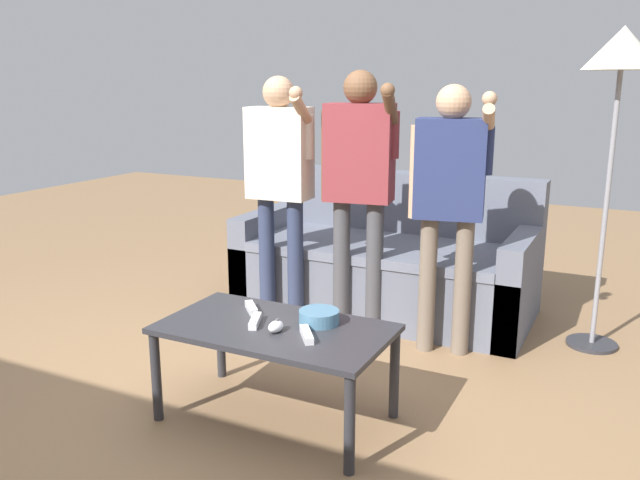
# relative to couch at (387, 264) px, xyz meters

# --- Properties ---
(ground_plane) EXTENTS (12.00, 12.00, 0.00)m
(ground_plane) POSITION_rel_couch_xyz_m (-0.11, -1.59, -0.30)
(ground_plane) COLOR #93704C
(couch) EXTENTS (1.87, 0.88, 0.87)m
(couch) POSITION_rel_couch_xyz_m (0.00, 0.00, 0.00)
(couch) COLOR slate
(couch) RESTS_ON ground
(coffee_table) EXTENTS (1.00, 0.56, 0.44)m
(coffee_table) POSITION_rel_couch_xyz_m (0.09, -1.61, 0.09)
(coffee_table) COLOR #2D2D33
(coffee_table) RESTS_ON ground
(snack_bowl) EXTENTS (0.18, 0.18, 0.06)m
(snack_bowl) POSITION_rel_couch_xyz_m (0.24, -1.49, 0.17)
(snack_bowl) COLOR teal
(snack_bowl) RESTS_ON coffee_table
(game_remote_nunchuk) EXTENTS (0.06, 0.09, 0.05)m
(game_remote_nunchuk) POSITION_rel_couch_xyz_m (0.12, -1.66, 0.16)
(game_remote_nunchuk) COLOR white
(game_remote_nunchuk) RESTS_ON coffee_table
(floor_lamp) EXTENTS (0.40, 0.40, 1.75)m
(floor_lamp) POSITION_rel_couch_xyz_m (1.29, -0.09, 1.25)
(floor_lamp) COLOR #2D2D33
(floor_lamp) RESTS_ON ground
(player_left) EXTENTS (0.45, 0.30, 1.51)m
(player_left) POSITION_rel_couch_xyz_m (-0.50, -0.54, 0.65)
(player_left) COLOR #2D3856
(player_left) RESTS_ON ground
(player_center) EXTENTS (0.48, 0.31, 1.54)m
(player_center) POSITION_rel_couch_xyz_m (-0.00, -0.49, 0.67)
(player_center) COLOR #47474C
(player_center) RESTS_ON ground
(player_right) EXTENTS (0.45, 0.28, 1.46)m
(player_right) POSITION_rel_couch_xyz_m (0.54, -0.55, 0.62)
(player_right) COLOR #756656
(player_right) RESTS_ON ground
(game_remote_wand_near) EXTENTS (0.09, 0.16, 0.03)m
(game_remote_wand_near) POSITION_rel_couch_xyz_m (-0.00, -1.63, 0.15)
(game_remote_wand_near) COLOR white
(game_remote_wand_near) RESTS_ON coffee_table
(game_remote_wand_far) EXTENTS (0.13, 0.15, 0.03)m
(game_remote_wand_far) POSITION_rel_couch_xyz_m (0.27, -1.66, 0.15)
(game_remote_wand_far) COLOR white
(game_remote_wand_far) RESTS_ON coffee_table
(game_remote_wand_spare) EXTENTS (0.13, 0.13, 0.03)m
(game_remote_wand_spare) POSITION_rel_couch_xyz_m (-0.11, -1.49, 0.15)
(game_remote_wand_spare) COLOR white
(game_remote_wand_spare) RESTS_ON coffee_table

